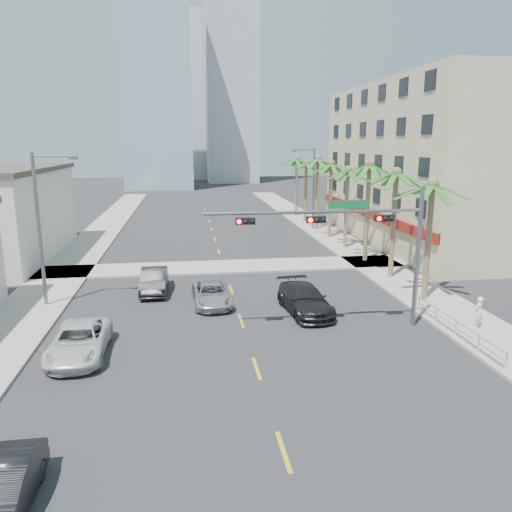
{
  "coord_description": "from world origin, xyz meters",
  "views": [
    {
      "loc": [
        -2.83,
        -15.72,
        9.52
      ],
      "look_at": [
        0.9,
        10.51,
        3.5
      ],
      "focal_mm": 35.0,
      "sensor_mm": 36.0,
      "label": 1
    }
  ],
  "objects_px": {
    "traffic_signal_mast": "(359,234)",
    "car_lane_right": "(305,299)",
    "car_lane_left": "(154,281)",
    "car_lane_center": "(211,294)",
    "car_parked_far": "(79,341)",
    "car_parked_mid": "(2,491)",
    "pedestrian": "(478,312)"
  },
  "relations": [
    {
      "from": "car_lane_center",
      "to": "car_lane_left",
      "type": "bearing_deg",
      "value": 136.24
    },
    {
      "from": "car_parked_mid",
      "to": "car_lane_center",
      "type": "bearing_deg",
      "value": 68.87
    },
    {
      "from": "car_parked_mid",
      "to": "car_lane_left",
      "type": "distance_m",
      "value": 19.94
    },
    {
      "from": "car_lane_left",
      "to": "car_lane_center",
      "type": "xyz_separation_m",
      "value": [
        3.55,
        -3.1,
        -0.12
      ]
    },
    {
      "from": "traffic_signal_mast",
      "to": "pedestrian",
      "type": "height_order",
      "value": "traffic_signal_mast"
    },
    {
      "from": "car_parked_mid",
      "to": "car_lane_center",
      "type": "relative_size",
      "value": 0.85
    },
    {
      "from": "traffic_signal_mast",
      "to": "car_lane_center",
      "type": "xyz_separation_m",
      "value": [
        -7.23,
        5.1,
        -4.41
      ]
    },
    {
      "from": "traffic_signal_mast",
      "to": "car_lane_right",
      "type": "distance_m",
      "value": 5.55
    },
    {
      "from": "car_parked_far",
      "to": "pedestrian",
      "type": "bearing_deg",
      "value": 1.27
    },
    {
      "from": "car_lane_center",
      "to": "car_lane_right",
      "type": "distance_m",
      "value": 5.66
    },
    {
      "from": "car_parked_mid",
      "to": "car_lane_left",
      "type": "xyz_separation_m",
      "value": [
        2.8,
        19.74,
        0.12
      ]
    },
    {
      "from": "car_parked_far",
      "to": "car_lane_center",
      "type": "height_order",
      "value": "car_parked_far"
    },
    {
      "from": "car_lane_right",
      "to": "pedestrian",
      "type": "distance_m",
      "value": 9.14
    },
    {
      "from": "car_parked_far",
      "to": "car_lane_left",
      "type": "distance_m",
      "value": 10.14
    },
    {
      "from": "traffic_signal_mast",
      "to": "car_lane_right",
      "type": "relative_size",
      "value": 2.07
    },
    {
      "from": "car_lane_left",
      "to": "car_lane_right",
      "type": "bearing_deg",
      "value": -30.68
    },
    {
      "from": "car_parked_far",
      "to": "pedestrian",
      "type": "relative_size",
      "value": 3.14
    },
    {
      "from": "car_parked_far",
      "to": "car_parked_mid",
      "type": "bearing_deg",
      "value": -90.24
    },
    {
      "from": "traffic_signal_mast",
      "to": "car_parked_far",
      "type": "distance_m",
      "value": 14.34
    },
    {
      "from": "car_parked_mid",
      "to": "car_parked_far",
      "type": "height_order",
      "value": "car_parked_far"
    },
    {
      "from": "car_lane_left",
      "to": "car_lane_center",
      "type": "distance_m",
      "value": 4.72
    },
    {
      "from": "car_parked_far",
      "to": "car_lane_right",
      "type": "bearing_deg",
      "value": 20.76
    },
    {
      "from": "car_parked_mid",
      "to": "car_parked_far",
      "type": "distance_m",
      "value": 9.99
    },
    {
      "from": "car_parked_far",
      "to": "car_lane_left",
      "type": "relative_size",
      "value": 1.11
    },
    {
      "from": "car_lane_left",
      "to": "pedestrian",
      "type": "distance_m",
      "value": 19.36
    },
    {
      "from": "car_parked_mid",
      "to": "car_lane_left",
      "type": "relative_size",
      "value": 0.85
    },
    {
      "from": "car_lane_right",
      "to": "car_lane_left",
      "type": "bearing_deg",
      "value": 143.19
    },
    {
      "from": "car_parked_far",
      "to": "car_lane_center",
      "type": "bearing_deg",
      "value": 46.05
    },
    {
      "from": "car_parked_mid",
      "to": "pedestrian",
      "type": "height_order",
      "value": "pedestrian"
    },
    {
      "from": "car_lane_right",
      "to": "pedestrian",
      "type": "bearing_deg",
      "value": -30.98
    },
    {
      "from": "car_parked_far",
      "to": "car_lane_right",
      "type": "height_order",
      "value": "car_lane_right"
    },
    {
      "from": "car_parked_mid",
      "to": "car_lane_left",
      "type": "bearing_deg",
      "value": 81.7
    }
  ]
}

